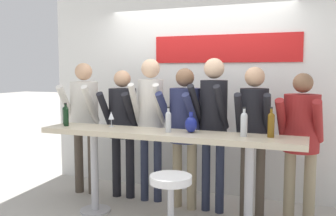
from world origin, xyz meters
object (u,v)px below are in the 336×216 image
object	(u,v)px
wine_bottle_0	(271,124)
wine_glass_0	(111,116)
tasting_table	(166,146)
person_center_left	(151,112)
bar_stool	(171,201)
person_far_left	(84,113)
person_center	(184,122)
wine_bottle_4	(66,116)
wine_bottle_1	(66,114)
person_center_right	(213,116)
decorative_vase	(191,124)
person_far_right	(301,131)
person_right	(254,124)
wine_bottle_2	(168,121)
wine_bottle_3	(244,123)
person_left	(122,119)

from	to	relation	value
wine_bottle_0	wine_glass_0	distance (m)	1.82
tasting_table	person_center_left	bearing A→B (deg)	127.06
bar_stool	wine_glass_0	size ratio (longest dim) A/B	4.01
person_center_left	person_far_left	bearing A→B (deg)	173.06
person_center	wine_bottle_4	world-z (taller)	person_center
wine_bottle_0	wine_bottle_1	size ratio (longest dim) A/B	1.16
person_far_left	person_center_right	size ratio (longest dim) A/B	0.98
wine_glass_0	decorative_vase	world-z (taller)	decorative_vase
person_far_right	person_center	bearing A→B (deg)	-170.25
person_center_right	wine_bottle_0	size ratio (longest dim) A/B	5.99
tasting_table	person_right	distance (m)	1.02
wine_bottle_2	decorative_vase	distance (m)	0.24
person_center_right	person_right	world-z (taller)	person_center_right
person_right	decorative_vase	distance (m)	0.74
person_center_left	person_right	bearing A→B (deg)	-11.44
wine_bottle_1	wine_bottle_3	distance (m)	2.19
person_far_left	decorative_vase	bearing A→B (deg)	-22.12
person_center_left	tasting_table	bearing A→B (deg)	-61.56
wine_bottle_3	wine_glass_0	bearing A→B (deg)	176.33
wine_bottle_3	decorative_vase	distance (m)	0.57
decorative_vase	person_left	bearing A→B (deg)	154.86
wine_bottle_0	tasting_table	bearing A→B (deg)	-176.82
person_right	person_left	bearing A→B (deg)	173.36
tasting_table	person_far_right	bearing A→B (deg)	22.34
person_left	wine_bottle_2	size ratio (longest dim) A/B	6.12
wine_bottle_0	decorative_vase	size ratio (longest dim) A/B	1.37
person_center_left	bar_stool	bearing A→B (deg)	-66.94
person_center_left	person_center_right	distance (m)	0.82
wine_glass_0	person_center_right	bearing A→B (deg)	18.47
person_far_left	person_center_left	xyz separation A→B (m)	(0.96, 0.03, 0.05)
wine_bottle_0	wine_bottle_3	xyz separation A→B (m)	(-0.26, -0.05, -0.00)
person_far_left	wine_bottle_4	bearing A→B (deg)	-83.42
tasting_table	wine_bottle_0	size ratio (longest dim) A/B	9.60
person_center_left	decorative_vase	world-z (taller)	person_center_left
person_left	tasting_table	bearing A→B (deg)	-38.27
wine_bottle_0	wine_bottle_4	world-z (taller)	wine_bottle_0
person_far_left	person_center_right	bearing A→B (deg)	-7.32
person_center	wine_bottle_2	xyz separation A→B (m)	(-0.01, -0.50, 0.08)
person_far_left	wine_glass_0	size ratio (longest dim) A/B	9.95
person_center	wine_bottle_3	bearing A→B (deg)	-21.95
person_center_right	person_far_right	size ratio (longest dim) A/B	1.10
person_far_left	wine_bottle_3	bearing A→B (deg)	-19.15
person_far_right	wine_bottle_1	xyz separation A→B (m)	(-2.72, -0.46, 0.12)
wine_bottle_0	decorative_vase	bearing A→B (deg)	-179.60
tasting_table	person_center_left	xyz separation A→B (m)	(-0.42, 0.56, 0.29)
tasting_table	person_far_left	bearing A→B (deg)	158.94
person_center_right	wine_bottle_2	world-z (taller)	person_center_right
wine_bottle_0	wine_bottle_2	xyz separation A→B (m)	(-1.05, -0.08, -0.01)
bar_stool	person_center	world-z (taller)	person_center
person_center_left	wine_bottle_1	world-z (taller)	person_center_left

